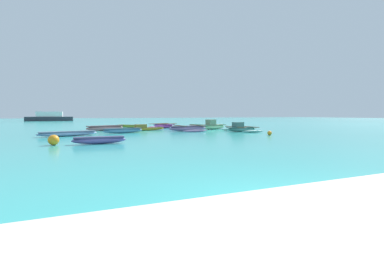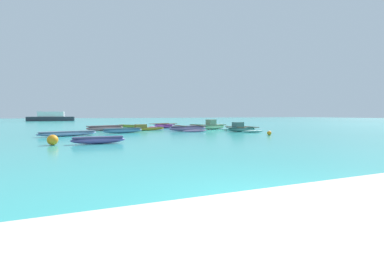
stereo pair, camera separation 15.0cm
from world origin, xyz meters
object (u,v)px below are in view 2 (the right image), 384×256
at_px(moored_boat_10, 164,126).
at_px(distant_ferry, 51,117).
at_px(moored_boat_4, 145,128).
at_px(moored_boat_9, 105,128).
at_px(mooring_buoy_0, 53,140).
at_px(moored_boat_7, 68,133).
at_px(moored_boat_0, 131,126).
at_px(moored_boat_1, 188,128).
at_px(moored_boat_3, 98,140).
at_px(moored_boat_8, 199,126).
at_px(moored_boat_5, 213,126).
at_px(mooring_buoy_1, 269,133).
at_px(moored_boat_2, 241,128).
at_px(moored_boat_6, 123,130).

height_order(moored_boat_10, distant_ferry, distant_ferry).
height_order(moored_boat_4, moored_boat_9, moored_boat_4).
bearing_deg(mooring_buoy_0, moored_boat_7, 87.25).
relative_size(moored_boat_0, moored_boat_1, 0.77).
distance_m(moored_boat_3, moored_boat_8, 18.14).
height_order(moored_boat_1, moored_boat_7, moored_boat_1).
bearing_deg(moored_boat_5, moored_boat_1, -175.94).
xyz_separation_m(moored_boat_5, moored_boat_8, (0.08, 4.02, -0.15)).
bearing_deg(moored_boat_10, moored_boat_4, -61.80).
height_order(moored_boat_1, mooring_buoy_1, moored_boat_1).
bearing_deg(moored_boat_2, mooring_buoy_1, -96.68).
xyz_separation_m(moored_boat_1, moored_boat_10, (-0.51, 6.61, -0.02)).
relative_size(moored_boat_1, moored_boat_4, 0.94).
bearing_deg(moored_boat_6, moored_boat_5, 1.80).
height_order(moored_boat_1, mooring_buoy_0, moored_boat_1).
distance_m(moored_boat_0, mooring_buoy_0, 17.67).
relative_size(moored_boat_0, distant_ferry, 0.28).
bearing_deg(mooring_buoy_1, moored_boat_8, 90.90).
bearing_deg(mooring_buoy_0, moored_boat_10, 56.00).
height_order(moored_boat_6, moored_boat_7, moored_boat_6).
bearing_deg(moored_boat_3, moored_boat_9, 85.92).
bearing_deg(moored_boat_2, moored_boat_4, 147.76).
height_order(moored_boat_1, moored_boat_9, moored_boat_1).
xyz_separation_m(moored_boat_2, moored_boat_7, (-14.15, 0.28, -0.08)).
xyz_separation_m(moored_boat_7, moored_boat_9, (2.85, 5.66, 0.07)).
relative_size(moored_boat_5, moored_boat_7, 0.90).
distance_m(moored_boat_1, mooring_buoy_0, 12.79).
relative_size(moored_boat_1, moored_boat_10, 1.03).
bearing_deg(moored_boat_1, moored_boat_7, -171.89).
distance_m(moored_boat_4, moored_boat_7, 7.70).
xyz_separation_m(moored_boat_3, moored_boat_7, (-1.87, 5.91, -0.01)).
height_order(moored_boat_5, moored_boat_8, moored_boat_5).
height_order(moored_boat_1, distant_ferry, distant_ferry).
bearing_deg(moored_boat_1, mooring_buoy_1, -63.93).
xyz_separation_m(moored_boat_6, moored_boat_9, (-1.14, 4.08, 0.04)).
xyz_separation_m(moored_boat_8, moored_boat_10, (-4.14, 0.67, 0.03)).
distance_m(moored_boat_9, distant_ferry, 45.97).
bearing_deg(moored_boat_0, moored_boat_5, 1.70).
height_order(moored_boat_3, distant_ferry, distant_ferry).
bearing_deg(moored_boat_3, moored_boat_7, 108.27).
xyz_separation_m(moored_boat_9, moored_boat_10, (6.56, 2.98, -0.03)).
xyz_separation_m(moored_boat_1, distant_ferry, (-17.17, 48.47, 0.66)).
bearing_deg(moored_boat_3, mooring_buoy_0, 175.26).
xyz_separation_m(moored_boat_0, moored_boat_8, (7.59, -2.86, 0.03)).
bearing_deg(moored_boat_4, moored_boat_0, 80.68).
bearing_deg(moored_boat_0, moored_boat_6, -57.86).
relative_size(moored_boat_2, moored_boat_10, 0.97).
height_order(moored_boat_6, moored_boat_8, moored_boat_6).
distance_m(moored_boat_1, mooring_buoy_1, 7.77).
bearing_deg(mooring_buoy_1, moored_boat_9, 136.37).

